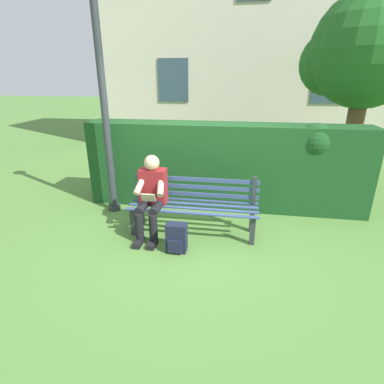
{
  "coord_description": "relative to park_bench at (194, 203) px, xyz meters",
  "views": [
    {
      "loc": [
        -0.64,
        3.97,
        2.21
      ],
      "look_at": [
        0.0,
        0.1,
        0.7
      ],
      "focal_mm": 28.16,
      "sensor_mm": 36.0,
      "label": 1
    }
  ],
  "objects": [
    {
      "name": "person_seated",
      "position": [
        0.59,
        0.18,
        0.18
      ],
      "size": [
        0.44,
        0.73,
        1.17
      ],
      "color": "maroon",
      "rests_on": "ground"
    },
    {
      "name": "building_facade",
      "position": [
        -0.75,
        -6.61,
        3.3
      ],
      "size": [
        8.77,
        2.85,
        7.48
      ],
      "color": "beige",
      "rests_on": "ground"
    },
    {
      "name": "tree",
      "position": [
        -2.76,
        -2.54,
        2.15
      ],
      "size": [
        2.21,
        2.1,
        3.71
      ],
      "color": "brown",
      "rests_on": "ground"
    },
    {
      "name": "ground",
      "position": [
        0.0,
        0.08,
        -0.44
      ],
      "size": [
        60.0,
        60.0,
        0.0
      ],
      "primitive_type": "plane",
      "color": "#517F38"
    },
    {
      "name": "hedge_backdrop",
      "position": [
        -0.39,
        -1.07,
        0.32
      ],
      "size": [
        4.79,
        0.68,
        1.53
      ],
      "color": "#19471E",
      "rests_on": "ground"
    },
    {
      "name": "backpack",
      "position": [
        0.14,
        0.62,
        -0.25
      ],
      "size": [
        0.27,
        0.24,
        0.4
      ],
      "color": "#191E33",
      "rests_on": "ground"
    },
    {
      "name": "lamp_post",
      "position": [
        1.5,
        -0.52,
        1.64
      ],
      "size": [
        0.27,
        0.27,
        3.64
      ],
      "color": "#2D3338",
      "rests_on": "ground"
    },
    {
      "name": "park_bench",
      "position": [
        0.0,
        0.0,
        0.0
      ],
      "size": [
        1.89,
        0.54,
        0.86
      ],
      "color": "#2D3338",
      "rests_on": "ground"
    }
  ]
}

